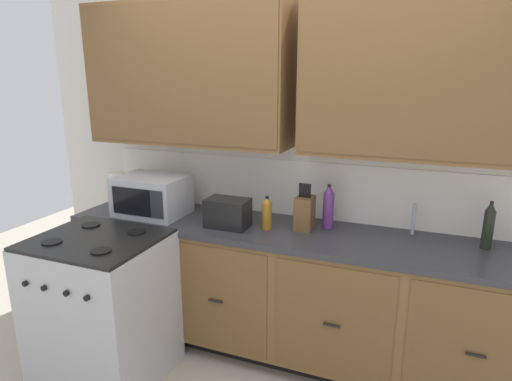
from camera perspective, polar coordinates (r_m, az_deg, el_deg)
name	(u,v)px	position (r m, az deg, el deg)	size (l,w,h in m)	color
ground_plane	(271,378)	(3.04, 1.97, -23.46)	(8.00, 8.00, 0.00)	#B2A893
wall_unit	(299,112)	(2.87, 5.74, 10.24)	(4.22, 0.40, 2.48)	white
counter_run	(287,291)	(3.02, 4.06, -13.11)	(3.05, 0.64, 0.92)	black
stove_range	(103,307)	(3.00, -19.56, -14.29)	(0.76, 0.68, 0.95)	#B7B7BC
microwave	(152,195)	(3.19, -13.57, -0.65)	(0.48, 0.37, 0.28)	#B7B7BC
toaster	(228,213)	(2.86, -3.76, -2.96)	(0.28, 0.18, 0.19)	black
knife_block	(305,212)	(2.82, 6.43, -2.90)	(0.11, 0.14, 0.31)	brown
sink_faucet	(413,219)	(2.89, 20.05, -3.56)	(0.02, 0.02, 0.20)	#B2B5BA
paper_towel_roll	(118,189)	(3.48, -17.73, 0.20)	(0.12, 0.12, 0.26)	white
bottle_amber	(267,213)	(2.81, 1.45, -2.99)	(0.07, 0.07, 0.22)	#9E6619
bottle_violet	(328,207)	(2.86, 9.53, -2.13)	(0.07, 0.07, 0.29)	#663384
bottle_dark	(488,226)	(2.82, 28.32, -4.12)	(0.06, 0.06, 0.29)	black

